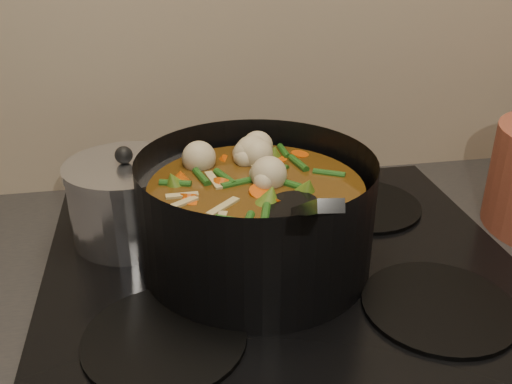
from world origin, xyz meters
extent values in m
cube|color=black|center=(0.00, 1.93, 0.89)|extent=(2.64, 0.64, 0.05)
cube|color=black|center=(0.00, 1.93, 0.92)|extent=(0.62, 0.54, 0.02)
cylinder|color=black|center=(-0.16, 1.80, 0.93)|extent=(0.18, 0.18, 0.01)
cylinder|color=black|center=(0.16, 1.80, 0.93)|extent=(0.18, 0.18, 0.01)
cylinder|color=black|center=(-0.16, 2.06, 0.93)|extent=(0.18, 0.18, 0.01)
cylinder|color=black|center=(0.16, 2.06, 0.93)|extent=(0.18, 0.18, 0.01)
cylinder|color=black|center=(-0.03, 1.94, 1.00)|extent=(0.38, 0.38, 0.15)
cylinder|color=black|center=(-0.03, 1.94, 0.93)|extent=(0.29, 0.29, 0.01)
cylinder|color=#54340E|center=(-0.03, 1.94, 0.99)|extent=(0.27, 0.27, 0.10)
cylinder|color=#EE4D0B|center=(0.01, 1.94, 1.04)|extent=(0.03, 0.03, 0.03)
cylinder|color=#EE4D0B|center=(0.01, 1.99, 1.04)|extent=(0.04, 0.04, 0.03)
cylinder|color=#EE4D0B|center=(-0.06, 2.04, 1.04)|extent=(0.04, 0.04, 0.03)
cylinder|color=#EE4D0B|center=(-0.08, 1.96, 1.04)|extent=(0.03, 0.04, 0.03)
cylinder|color=#EE4D0B|center=(-0.11, 1.90, 1.04)|extent=(0.04, 0.04, 0.03)
cylinder|color=#EE4D0B|center=(-0.04, 1.90, 1.04)|extent=(0.04, 0.04, 0.03)
cylinder|color=#EE4D0B|center=(0.01, 1.88, 1.04)|extent=(0.04, 0.04, 0.03)
cylinder|color=#EE4D0B|center=(0.07, 1.93, 1.04)|extent=(0.04, 0.03, 0.03)
cylinder|color=#EE4D0B|center=(0.00, 1.98, 1.04)|extent=(0.04, 0.04, 0.03)
cylinder|color=#EE4D0B|center=(-0.05, 2.02, 1.04)|extent=(0.04, 0.04, 0.03)
cylinder|color=#EE4D0B|center=(-0.07, 1.95, 1.04)|extent=(0.03, 0.03, 0.03)
cylinder|color=#EE4D0B|center=(-0.10, 1.91, 1.04)|extent=(0.04, 0.04, 0.03)
sphere|color=#CCB790|center=(0.03, 1.94, 1.05)|extent=(0.04, 0.04, 0.04)
sphere|color=#CCB790|center=(-0.02, 2.00, 1.05)|extent=(0.04, 0.04, 0.04)
sphere|color=#CCB790|center=(-0.09, 1.95, 1.05)|extent=(0.04, 0.04, 0.04)
sphere|color=#CCB790|center=(-0.06, 1.88, 1.05)|extent=(0.04, 0.04, 0.04)
sphere|color=#CCB790|center=(0.02, 1.90, 1.05)|extent=(0.04, 0.04, 0.04)
sphere|color=#CCB790|center=(0.01, 1.98, 1.05)|extent=(0.04, 0.04, 0.04)
cone|color=#4B6C1B|center=(-0.02, 1.85, 1.05)|extent=(0.04, 0.04, 0.04)
cone|color=#4B6C1B|center=(0.05, 1.95, 1.05)|extent=(0.04, 0.04, 0.04)
cone|color=#4B6C1B|center=(-0.06, 2.02, 1.05)|extent=(0.04, 0.04, 0.04)
cone|color=#4B6C1B|center=(-0.12, 1.91, 1.05)|extent=(0.04, 0.04, 0.04)
cone|color=#4B6C1B|center=(0.00, 1.86, 1.05)|extent=(0.04, 0.04, 0.04)
cylinder|color=#1F581A|center=(0.00, 1.97, 1.05)|extent=(0.01, 0.04, 0.01)
cylinder|color=#1F581A|center=(-0.05, 2.04, 1.05)|extent=(0.04, 0.03, 0.01)
cylinder|color=#1F581A|center=(-0.10, 1.98, 1.05)|extent=(0.04, 0.02, 0.01)
cylinder|color=#1F581A|center=(-0.10, 1.92, 1.05)|extent=(0.03, 0.04, 0.01)
cylinder|color=#1F581A|center=(-0.05, 1.89, 1.05)|extent=(0.03, 0.04, 0.01)
cylinder|color=#1F581A|center=(0.01, 1.84, 1.05)|extent=(0.04, 0.02, 0.01)
cylinder|color=#1F581A|center=(0.05, 1.91, 1.05)|extent=(0.04, 0.03, 0.01)
cylinder|color=#1F581A|center=(0.02, 1.97, 1.05)|extent=(0.01, 0.04, 0.01)
cylinder|color=#1F581A|center=(-0.03, 1.98, 1.05)|extent=(0.04, 0.03, 0.01)
cylinder|color=#1F581A|center=(-0.10, 2.02, 1.05)|extent=(0.04, 0.02, 0.01)
cylinder|color=#1F581A|center=(-0.12, 1.94, 1.05)|extent=(0.03, 0.04, 0.01)
cylinder|color=#1F581A|center=(-0.08, 1.89, 1.05)|extent=(0.03, 0.04, 0.01)
cylinder|color=#1F581A|center=(-0.03, 1.89, 1.05)|extent=(0.04, 0.02, 0.01)
cube|color=tan|center=(-0.11, 1.96, 1.05)|extent=(0.04, 0.01, 0.00)
cube|color=tan|center=(-0.07, 1.87, 1.05)|extent=(0.02, 0.04, 0.00)
cube|color=tan|center=(0.03, 1.89, 1.05)|extent=(0.04, 0.03, 0.00)
cube|color=tan|center=(0.02, 1.99, 1.05)|extent=(0.04, 0.04, 0.00)
cube|color=tan|center=(-0.08, 1.99, 1.05)|extent=(0.03, 0.04, 0.00)
cube|color=tan|center=(-0.10, 1.90, 1.05)|extent=(0.04, 0.02, 0.00)
ellipsoid|color=black|center=(0.00, 1.87, 1.04)|extent=(0.10, 0.10, 0.01)
cube|color=black|center=(-0.01, 1.76, 1.10)|extent=(0.04, 0.18, 0.11)
cylinder|color=silver|center=(-0.20, 2.03, 0.98)|extent=(0.16, 0.16, 0.10)
cylinder|color=silver|center=(-0.20, 2.03, 1.04)|extent=(0.17, 0.17, 0.01)
sphere|color=black|center=(-0.20, 2.03, 1.06)|extent=(0.02, 0.02, 0.02)
camera|label=1|loc=(-0.15, 1.30, 1.35)|focal=40.00mm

